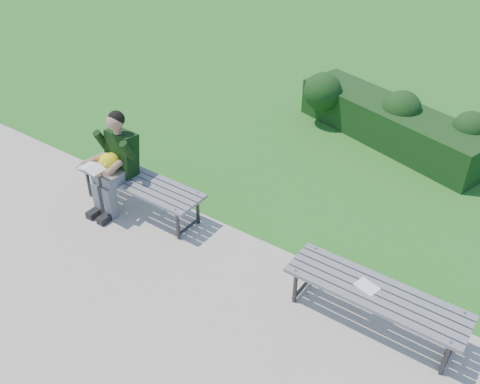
{
  "coord_description": "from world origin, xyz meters",
  "views": [
    {
      "loc": [
        2.94,
        -4.21,
        4.21
      ],
      "look_at": [
        0.12,
        -0.21,
        0.78
      ],
      "focal_mm": 40.0,
      "sensor_mm": 36.0,
      "label": 1
    }
  ],
  "objects": [
    {
      "name": "paper_sheet",
      "position": [
        1.8,
        -0.45,
        0.47
      ],
      "size": [
        0.25,
        0.21,
        0.01
      ],
      "color": "white",
      "rests_on": "bench_right"
    },
    {
      "name": "ground",
      "position": [
        0.0,
        0.0,
        0.0
      ],
      "size": [
        80.0,
        80.0,
        0.0
      ],
      "color": "#2C6F1A",
      "rests_on": "ground"
    },
    {
      "name": "walkway",
      "position": [
        0.0,
        -1.75,
        0.01
      ],
      "size": [
        30.0,
        3.5,
        0.02
      ],
      "color": "beige",
      "rests_on": "ground"
    },
    {
      "name": "hedge",
      "position": [
        0.52,
        3.23,
        0.37
      ],
      "size": [
        3.28,
        1.7,
        0.88
      ],
      "color": "#203E16",
      "rests_on": "ground"
    },
    {
      "name": "bench_left",
      "position": [
        -1.33,
        -0.36,
        0.42
      ],
      "size": [
        1.8,
        0.5,
        0.46
      ],
      "color": "slate",
      "rests_on": "walkway"
    },
    {
      "name": "seated_boy",
      "position": [
        -1.63,
        -0.46,
        0.71
      ],
      "size": [
        0.56,
        0.76,
        1.31
      ],
      "color": "gray",
      "rests_on": "walkway"
    },
    {
      "name": "bench_right",
      "position": [
        1.9,
        -0.45,
        0.42
      ],
      "size": [
        1.8,
        0.5,
        0.46
      ],
      "color": "slate",
      "rests_on": "walkway"
    }
  ]
}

